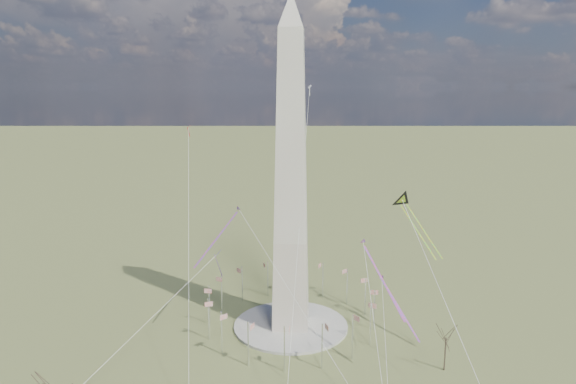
{
  "coord_description": "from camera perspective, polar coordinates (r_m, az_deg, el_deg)",
  "views": [
    {
      "loc": [
        9.88,
        -150.27,
        74.49
      ],
      "look_at": [
        -0.89,
        0.0,
        43.6
      ],
      "focal_mm": 32.0,
      "sensor_mm": 36.0,
      "label": 1
    }
  ],
  "objects": [
    {
      "name": "washington_monument",
      "position": [
        152.92,
        0.33,
        1.59
      ],
      "size": [
        15.56,
        15.56,
        100.0
      ],
      "color": "beige",
      "rests_on": "plaza"
    },
    {
      "name": "kite_small_red",
      "position": [
        189.77,
        -10.99,
        6.94
      ],
      "size": [
        1.09,
        1.8,
        4.22
      ],
      "rotation": [
        0.0,
        0.0,
        2.79
      ],
      "color": "red",
      "rests_on": "ground"
    },
    {
      "name": "kite_streamer_right",
      "position": [
        166.08,
        11.74,
        -11.62
      ],
      "size": [
        10.89,
        18.55,
        14.05
      ],
      "rotation": [
        0.0,
        0.0,
        3.64
      ],
      "color": "red",
      "rests_on": "ground"
    },
    {
      "name": "plaza",
      "position": [
        167.84,
        0.31,
        -14.61
      ],
      "size": [
        36.0,
        36.0,
        0.8
      ],
      "primitive_type": "cylinder",
      "color": "#ADAA9E",
      "rests_on": "ground"
    },
    {
      "name": "kite_small_white",
      "position": [
        201.51,
        2.43,
        11.5
      ],
      "size": [
        1.55,
        1.39,
        4.25
      ],
      "rotation": [
        0.0,
        0.0,
        3.14
      ],
      "color": "white",
      "rests_on": "ground"
    },
    {
      "name": "ground",
      "position": [
        168.01,
        0.31,
        -14.73
      ],
      "size": [
        2000.0,
        2000.0,
        0.0
      ],
      "primitive_type": "plane",
      "color": "brown",
      "rests_on": "ground"
    },
    {
      "name": "kite_streamer_mid",
      "position": [
        158.21,
        -7.17,
        -4.09
      ],
      "size": [
        11.5,
        19.0,
        14.5
      ],
      "rotation": [
        0.0,
        0.0,
        2.63
      ],
      "color": "red",
      "rests_on": "ground"
    },
    {
      "name": "kite_diamond_purple",
      "position": [
        163.59,
        -7.78,
        -7.11
      ],
      "size": [
        2.11,
        3.11,
        9.21
      ],
      "rotation": [
        0.0,
        0.0,
        2.46
      ],
      "color": "navy",
      "rests_on": "ground"
    },
    {
      "name": "flagpole_ring",
      "position": [
        164.92,
        0.32,
        -12.47
      ],
      "size": [
        54.4,
        54.4,
        13.0
      ],
      "color": "white",
      "rests_on": "ground"
    },
    {
      "name": "tree_near",
      "position": [
        147.01,
        17.18,
        -15.05
      ],
      "size": [
        7.89,
        7.89,
        13.81
      ],
      "color": "#493D2C",
      "rests_on": "ground"
    },
    {
      "name": "kite_delta_black",
      "position": [
        167.7,
        12.78,
        -1.22
      ],
      "size": [
        14.46,
        20.88,
        17.53
      ],
      "rotation": [
        0.0,
        0.0,
        3.63
      ],
      "color": "black",
      "rests_on": "ground"
    },
    {
      "name": "kite_streamer_left",
      "position": [
        144.16,
        9.79,
        -8.28
      ],
      "size": [
        10.89,
        21.44,
        15.8
      ],
      "rotation": [
        0.0,
        0.0,
        3.57
      ],
      "color": "red",
      "rests_on": "ground"
    }
  ]
}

